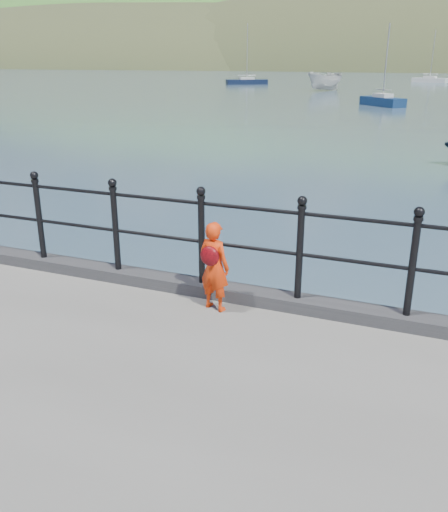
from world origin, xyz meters
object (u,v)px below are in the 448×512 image
at_px(railing, 249,235).
at_px(child, 214,266).
at_px(launch_white, 325,81).
at_px(sailboat_port, 382,102).
at_px(sailboat_deep, 430,80).
at_px(sailboat_left, 247,82).

relative_size(railing, child, 17.26).
distance_m(railing, launch_white, 63.01).
bearing_deg(sailboat_port, launch_white, 159.16).
bearing_deg(railing, launch_white, 101.13).
bearing_deg(sailboat_deep, launch_white, -93.86).
xyz_separation_m(railing, sailboat_deep, (-1.41, 90.93, -1.48)).
xyz_separation_m(child, sailboat_port, (-2.88, 42.37, -1.19)).
bearing_deg(sailboat_port, sailboat_deep, 132.66).
height_order(railing, child, railing).
xyz_separation_m(launch_white, sailboat_port, (8.99, -19.79, -0.76)).
distance_m(child, sailboat_left, 78.96).
xyz_separation_m(railing, sailboat_left, (-26.44, 74.14, -1.49)).
height_order(sailboat_left, sailboat_deep, sailboat_left).
height_order(child, sailboat_deep, sailboat_deep).
distance_m(railing, sailboat_port, 42.17).
bearing_deg(sailboat_port, sailboat_left, 170.65).
bearing_deg(child, sailboat_left, -56.87).
distance_m(child, launch_white, 63.29).
relative_size(launch_white, sailboat_port, 0.88).
distance_m(launch_white, sailboat_deep, 31.05).
height_order(launch_white, sailboat_left, sailboat_left).
distance_m(railing, child, 0.54).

